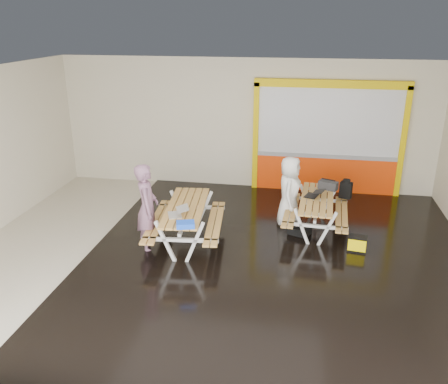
% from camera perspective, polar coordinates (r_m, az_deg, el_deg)
% --- Properties ---
extents(room, '(10.02, 8.02, 3.52)m').
position_cam_1_polar(room, '(8.64, -1.03, 2.56)').
color(room, beige).
rests_on(room, ground).
extents(deck, '(7.50, 7.98, 0.05)m').
position_cam_1_polar(deck, '(9.20, 6.78, -8.14)').
color(deck, black).
rests_on(deck, room).
extents(kiosk, '(3.88, 0.16, 3.00)m').
position_cam_1_polar(kiosk, '(12.38, 12.64, 6.21)').
color(kiosk, '#EF3C06').
rests_on(kiosk, room).
extents(picnic_table_left, '(1.67, 2.29, 0.86)m').
position_cam_1_polar(picnic_table_left, '(9.49, -4.71, -2.87)').
color(picnic_table_left, '#B18545').
rests_on(picnic_table_left, deck).
extents(picnic_table_right, '(1.44, 2.04, 0.79)m').
position_cam_1_polar(picnic_table_right, '(10.25, 11.36, -1.70)').
color(picnic_table_right, '#B18545').
rests_on(picnic_table_right, deck).
extents(person_left, '(0.61, 0.76, 1.83)m').
position_cam_1_polar(person_left, '(9.30, -9.45, -1.97)').
color(person_left, '#805770').
rests_on(person_left, deck).
extents(person_right, '(0.57, 0.82, 1.61)m').
position_cam_1_polar(person_right, '(10.33, 8.09, 0.02)').
color(person_right, white).
rests_on(person_right, deck).
extents(laptop_left, '(0.49, 0.47, 0.17)m').
position_cam_1_polar(laptop_left, '(8.98, -5.76, -2.54)').
color(laptop_left, silver).
rests_on(laptop_left, picnic_table_left).
extents(laptop_right, '(0.48, 0.45, 0.17)m').
position_cam_1_polar(laptop_right, '(10.23, 11.06, -0.27)').
color(laptop_right, black).
rests_on(laptop_right, picnic_table_right).
extents(blue_pouch, '(0.38, 0.32, 0.10)m').
position_cam_1_polar(blue_pouch, '(8.48, -4.79, -4.03)').
color(blue_pouch, blue).
rests_on(blue_pouch, picnic_table_left).
extents(toolbox, '(0.47, 0.36, 0.24)m').
position_cam_1_polar(toolbox, '(10.72, 12.74, 0.83)').
color(toolbox, black).
rests_on(toolbox, picnic_table_right).
extents(backpack, '(0.31, 0.25, 0.45)m').
position_cam_1_polar(backpack, '(11.07, 14.83, 0.37)').
color(backpack, black).
rests_on(backpack, picnic_table_right).
extents(dark_case, '(0.53, 0.47, 0.16)m').
position_cam_1_polar(dark_case, '(10.15, 9.33, -4.69)').
color(dark_case, black).
rests_on(dark_case, deck).
extents(fluke_bag, '(0.40, 0.29, 0.32)m').
position_cam_1_polar(fluke_bag, '(9.67, 16.12, -6.16)').
color(fluke_bag, black).
rests_on(fluke_bag, deck).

